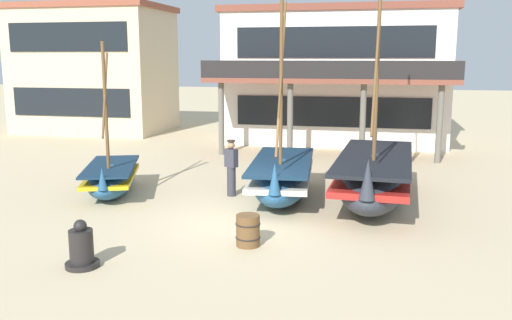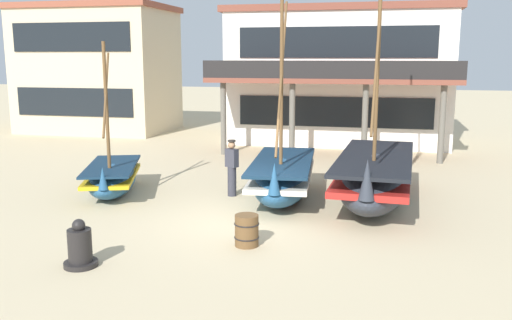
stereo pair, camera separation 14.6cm
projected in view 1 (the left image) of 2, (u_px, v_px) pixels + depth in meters
ground_plane at (247, 222)px, 13.85m from camera, size 120.00×120.00×0.00m
fishing_boat_near_left at (282, 177)px, 15.96m from camera, size 2.06×4.81×5.66m
fishing_boat_centre_large at (374, 177)px, 15.45m from camera, size 2.26×6.07×7.71m
fishing_boat_far_right at (111, 178)px, 16.52m from camera, size 2.44×3.72×4.52m
fisherman_by_hull at (231, 168)px, 16.28m from camera, size 0.42×0.35×1.68m
capstan_winch at (82, 248)px, 10.81m from camera, size 0.67×0.67×0.97m
wooden_barrel at (248, 230)px, 12.03m from camera, size 0.56×0.56×0.70m
harbor_building_main at (337, 75)px, 26.74m from camera, size 10.64×8.40×6.38m
harbor_building_annex at (95, 69)px, 30.44m from camera, size 8.08×5.52×6.84m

